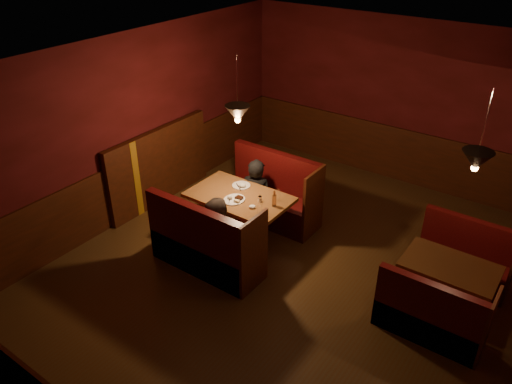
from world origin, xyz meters
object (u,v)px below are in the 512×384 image
Objects in this scene: main_bench_near at (205,249)px; diner_a at (256,182)px; diner_b at (219,223)px; main_table at (240,207)px; second_bench_far at (463,261)px; second_bench_near at (430,319)px; second_table at (448,276)px; main_bench_far at (273,198)px.

diner_a is (-0.13, 1.39, 0.38)m from main_bench_near.
diner_a reaches higher than main_bench_near.
main_table is at bearing 89.92° from diner_b.
second_bench_near is (0.00, -1.34, 0.00)m from second_bench_far.
main_bench_near is at bearing -169.58° from second_bench_near.
main_bench_near is 3.17m from second_table.
main_table is at bearing -172.78° from second_table.
diner_a is (-3.08, -0.48, 0.45)m from second_bench_far.
main_bench_near is 1.31× the size of second_bench_near.
second_bench_near is (2.97, -0.30, -0.33)m from main_table.
second_table is 0.90× the size of second_bench_far.
main_table is at bearing 83.65° from diner_a.
diner_a reaches higher than second_table.
diner_b reaches higher than main_table.
main_bench_far is 1.50m from diner_b.
diner_a reaches higher than main_table.
second_table is (2.92, -0.46, 0.12)m from main_bench_far.
main_bench_near is 3.50m from second_bench_far.
main_bench_near is at bearing 77.67° from diner_a.
diner_a is (-3.05, 0.18, 0.27)m from second_table.
main_bench_far and main_bench_near have the same top height.
main_table is 1.19× the size of second_bench_near.
diner_a is at bearing 95.28° from main_bench_near.
main_table is 1.06× the size of diner_b.
main_table is 3.00m from second_bench_near.
second_bench_near is 2.91m from diner_b.
main_table is 0.88m from main_bench_far.
main_bench_near is at bearing -147.50° from second_bench_far.
diner_b is (-2.84, -1.00, 0.23)m from second_table.
second_table is at bearing -9.02° from main_bench_far.
main_bench_far is at bearing 90.00° from main_bench_near.
diner_a reaches higher than diner_b.
main_table is 0.58m from diner_a.
diner_b reaches higher than main_bench_far.
second_table is 0.80× the size of diner_b.
main_table reaches higher than second_table.
main_table is 1.32× the size of second_table.
second_bench_near is at bearing -90.00° from second_bench_far.
second_table is (2.94, 0.37, -0.14)m from main_table.
second_bench_near reaches higher than second_table.
main_table is 2.97m from second_table.
main_bench_near is 1.10× the size of diner_a.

